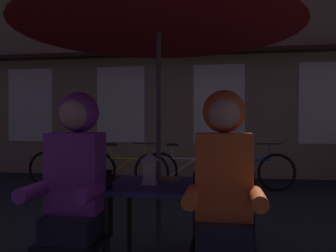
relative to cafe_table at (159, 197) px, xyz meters
name	(u,v)px	position (x,y,z in m)	size (l,w,h in m)	color
cafe_table	(159,197)	(0.00, 0.00, 0.00)	(0.72, 0.72, 0.74)	navy
patio_umbrella	(159,7)	(0.00, 0.00, 1.42)	(2.10, 2.10, 2.31)	#4C4C51
lantern	(150,168)	(-0.06, -0.04, 0.22)	(0.11, 0.11, 0.23)	white
chair_left	(78,229)	(-0.48, -0.37, -0.15)	(0.40, 0.40, 0.87)	black
chair_right	(224,236)	(0.48, -0.37, -0.15)	(0.40, 0.40, 0.87)	black
person_left_hooded	(74,176)	(-0.48, -0.43, 0.21)	(0.45, 0.56, 1.40)	black
person_right_hooded	(224,180)	(0.48, -0.43, 0.21)	(0.45, 0.56, 1.40)	black
shopfront_building	(171,40)	(-0.70, 5.40, 2.45)	(10.00, 0.93, 6.20)	#937A56
bicycle_nearest	(72,168)	(-2.28, 3.55, -0.29)	(1.68, 0.10, 0.84)	black
bicycle_second	(125,170)	(-1.25, 3.51, -0.29)	(1.66, 0.36, 0.84)	black
bicycle_third	(188,170)	(-0.13, 3.65, -0.29)	(1.68, 0.15, 0.84)	black
bicycle_fourth	(247,171)	(0.90, 3.68, -0.29)	(1.68, 0.15, 0.84)	black
book	(164,179)	(0.02, 0.14, 0.11)	(0.20, 0.14, 0.02)	olive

